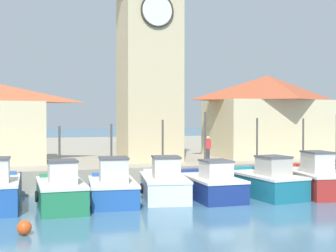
{
  "coord_description": "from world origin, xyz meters",
  "views": [
    {
      "loc": [
        -9.24,
        -18.43,
        4.05
      ],
      "look_at": [
        -0.62,
        8.51,
        3.5
      ],
      "focal_mm": 50.0,
      "sensor_mm": 36.0,
      "label": 1
    }
  ],
  "objects_px": {
    "fishing_boat_right_inner": "(309,179)",
    "port_crane_far": "(130,67)",
    "fishing_boat_mid_right": "(264,182)",
    "port_crane_near": "(131,74)",
    "fishing_boat_left_outer": "(61,191)",
    "dock_worker_near_tower": "(208,149)",
    "warehouse_right": "(268,115)",
    "mooring_buoy": "(24,228)",
    "clock_tower": "(149,49)",
    "fishing_boat_left_inner": "(112,188)",
    "fishing_boat_mid_left": "(164,184)",
    "fishing_boat_center": "(210,184)"
  },
  "relations": [
    {
      "from": "fishing_boat_left_outer",
      "to": "warehouse_right",
      "type": "distance_m",
      "value": 18.17
    },
    {
      "from": "fishing_boat_mid_left",
      "to": "fishing_boat_center",
      "type": "relative_size",
      "value": 0.97
    },
    {
      "from": "dock_worker_near_tower",
      "to": "fishing_boat_mid_right",
      "type": "bearing_deg",
      "value": -80.94
    },
    {
      "from": "warehouse_right",
      "to": "port_crane_far",
      "type": "relative_size",
      "value": 0.45
    },
    {
      "from": "fishing_boat_right_inner",
      "to": "port_crane_far",
      "type": "bearing_deg",
      "value": 102.38
    },
    {
      "from": "fishing_boat_left_outer",
      "to": "fishing_boat_mid_left",
      "type": "height_order",
      "value": "fishing_boat_mid_left"
    },
    {
      "from": "fishing_boat_right_inner",
      "to": "port_crane_near",
      "type": "bearing_deg",
      "value": 97.5
    },
    {
      "from": "fishing_boat_left_outer",
      "to": "mooring_buoy",
      "type": "relative_size",
      "value": 8.82
    },
    {
      "from": "warehouse_right",
      "to": "fishing_boat_left_outer",
      "type": "bearing_deg",
      "value": -149.92
    },
    {
      "from": "fishing_boat_mid_right",
      "to": "fishing_boat_right_inner",
      "type": "height_order",
      "value": "fishing_boat_mid_right"
    },
    {
      "from": "fishing_boat_left_inner",
      "to": "port_crane_far",
      "type": "bearing_deg",
      "value": 74.58
    },
    {
      "from": "fishing_boat_mid_right",
      "to": "warehouse_right",
      "type": "distance_m",
      "value": 10.8
    },
    {
      "from": "fishing_boat_mid_left",
      "to": "fishing_boat_mid_right",
      "type": "bearing_deg",
      "value": -7.78
    },
    {
      "from": "fishing_boat_left_outer",
      "to": "clock_tower",
      "type": "bearing_deg",
      "value": 51.72
    },
    {
      "from": "fishing_boat_right_inner",
      "to": "clock_tower",
      "type": "distance_m",
      "value": 12.79
    },
    {
      "from": "fishing_boat_left_outer",
      "to": "dock_worker_near_tower",
      "type": "distance_m",
      "value": 10.96
    },
    {
      "from": "fishing_boat_right_inner",
      "to": "port_crane_near",
      "type": "xyz_separation_m",
      "value": [
        -3.44,
        26.08,
        7.67
      ]
    },
    {
      "from": "fishing_boat_left_outer",
      "to": "clock_tower",
      "type": "height_order",
      "value": "clock_tower"
    },
    {
      "from": "fishing_boat_left_inner",
      "to": "fishing_boat_center",
      "type": "bearing_deg",
      "value": -1.48
    },
    {
      "from": "fishing_boat_mid_right",
      "to": "fishing_boat_right_inner",
      "type": "distance_m",
      "value": 2.57
    },
    {
      "from": "fishing_boat_left_inner",
      "to": "warehouse_right",
      "type": "distance_m",
      "value": 15.86
    },
    {
      "from": "warehouse_right",
      "to": "mooring_buoy",
      "type": "height_order",
      "value": "warehouse_right"
    },
    {
      "from": "fishing_boat_mid_left",
      "to": "fishing_boat_left_inner",
      "type": "bearing_deg",
      "value": -173.89
    },
    {
      "from": "fishing_boat_mid_left",
      "to": "clock_tower",
      "type": "xyz_separation_m",
      "value": [
        1.17,
        7.04,
        7.65
      ]
    },
    {
      "from": "fishing_boat_mid_left",
      "to": "warehouse_right",
      "type": "xyz_separation_m",
      "value": [
        10.38,
        8.08,
        3.49
      ]
    },
    {
      "from": "fishing_boat_left_outer",
      "to": "fishing_boat_right_inner",
      "type": "relative_size",
      "value": 0.82
    },
    {
      "from": "clock_tower",
      "to": "warehouse_right",
      "type": "height_order",
      "value": "clock_tower"
    },
    {
      "from": "clock_tower",
      "to": "mooring_buoy",
      "type": "distance_m",
      "value": 16.7
    },
    {
      "from": "port_crane_near",
      "to": "dock_worker_near_tower",
      "type": "distance_m",
      "value": 21.46
    },
    {
      "from": "fishing_boat_left_outer",
      "to": "dock_worker_near_tower",
      "type": "bearing_deg",
      "value": 30.76
    },
    {
      "from": "fishing_boat_right_inner",
      "to": "dock_worker_near_tower",
      "type": "xyz_separation_m",
      "value": [
        -3.43,
        5.6,
        1.3
      ]
    },
    {
      "from": "fishing_boat_mid_right",
      "to": "mooring_buoy",
      "type": "distance_m",
      "value": 12.68
    },
    {
      "from": "fishing_boat_center",
      "to": "mooring_buoy",
      "type": "xyz_separation_m",
      "value": [
        -8.92,
        -4.86,
        -0.43
      ]
    },
    {
      "from": "fishing_boat_left_outer",
      "to": "fishing_boat_right_inner",
      "type": "height_order",
      "value": "fishing_boat_right_inner"
    },
    {
      "from": "fishing_boat_left_inner",
      "to": "clock_tower",
      "type": "xyz_separation_m",
      "value": [
        3.81,
        7.32,
        7.66
      ]
    },
    {
      "from": "fishing_boat_left_inner",
      "to": "dock_worker_near_tower",
      "type": "xyz_separation_m",
      "value": [
        6.93,
        4.99,
        1.36
      ]
    },
    {
      "from": "fishing_boat_center",
      "to": "port_crane_near",
      "type": "bearing_deg",
      "value": 85.48
    },
    {
      "from": "fishing_boat_mid_right",
      "to": "port_crane_near",
      "type": "bearing_deg",
      "value": 91.92
    },
    {
      "from": "fishing_boat_left_inner",
      "to": "clock_tower",
      "type": "bearing_deg",
      "value": 62.49
    },
    {
      "from": "fishing_boat_mid_left",
      "to": "dock_worker_near_tower",
      "type": "height_order",
      "value": "fishing_boat_mid_left"
    },
    {
      "from": "fishing_boat_mid_right",
      "to": "port_crane_far",
      "type": "distance_m",
      "value": 22.61
    },
    {
      "from": "fishing_boat_center",
      "to": "mooring_buoy",
      "type": "height_order",
      "value": "fishing_boat_center"
    },
    {
      "from": "fishing_boat_left_inner",
      "to": "mooring_buoy",
      "type": "relative_size",
      "value": 9.04
    },
    {
      "from": "mooring_buoy",
      "to": "fishing_boat_center",
      "type": "bearing_deg",
      "value": 28.57
    },
    {
      "from": "port_crane_near",
      "to": "port_crane_far",
      "type": "distance_m",
      "value": 4.99
    },
    {
      "from": "port_crane_far",
      "to": "mooring_buoy",
      "type": "height_order",
      "value": "port_crane_far"
    },
    {
      "from": "fishing_boat_mid_right",
      "to": "dock_worker_near_tower",
      "type": "xyz_separation_m",
      "value": [
        -0.86,
        5.41,
        1.35
      ]
    },
    {
      "from": "port_crane_near",
      "to": "port_crane_far",
      "type": "height_order",
      "value": "port_crane_near"
    },
    {
      "from": "fishing_boat_mid_left",
      "to": "warehouse_right",
      "type": "height_order",
      "value": "warehouse_right"
    },
    {
      "from": "fishing_boat_right_inner",
      "to": "fishing_boat_left_outer",
      "type": "bearing_deg",
      "value": 179.86
    }
  ]
}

